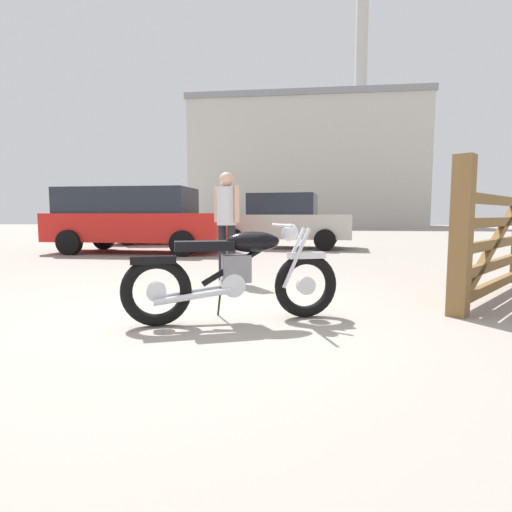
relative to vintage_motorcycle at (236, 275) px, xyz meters
name	(u,v)px	position (x,y,z in m)	size (l,w,h in m)	color
ground_plane	(206,317)	(-0.32, 0.14, -0.45)	(80.00, 80.00, 0.00)	gray
vintage_motorcycle	(236,275)	(0.00, 0.00, 0.00)	(2.02, 0.80, 0.94)	black
timber_gate	(487,242)	(2.78, 1.07, 0.25)	(1.71, 2.05, 1.60)	brown
bystander	(227,215)	(-0.43, 2.42, 0.57)	(0.42, 0.30, 1.66)	black
blue_hatchback_right	(165,218)	(-3.80, 10.48, 0.47)	(4.07, 2.19, 1.78)	black
silver_sedan_mid	(283,221)	(0.40, 9.00, 0.38)	(4.42, 2.42, 1.67)	black
dark_sedan_left	(135,218)	(-3.60, 7.03, 0.49)	(4.81, 2.21, 1.74)	black
industrial_building	(306,167)	(2.42, 36.06, 5.13)	(20.61, 13.52, 20.93)	beige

